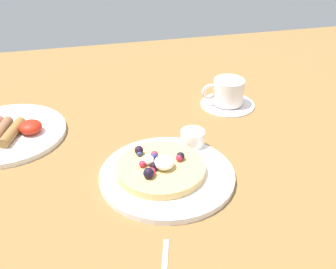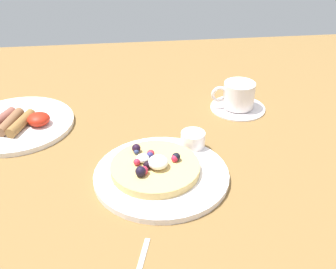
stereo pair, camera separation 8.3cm
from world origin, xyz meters
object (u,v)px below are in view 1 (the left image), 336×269
Objects in this scene: syrup_ramekin at (193,138)px; coffee_cup at (228,91)px; coffee_saucer at (227,104)px; breakfast_plate at (6,133)px; pancake_plate at (167,176)px.

coffee_cup is (14.02, 17.07, 1.12)cm from syrup_ramekin.
breakfast_plate is at bearing -177.34° from coffee_saucer.
pancake_plate reaches higher than coffee_saucer.
pancake_plate is at bearing -130.27° from coffee_saucer.
pancake_plate and breakfast_plate have the same top height.
coffee_cup is (21.44, 25.52, 3.33)cm from pancake_plate.
coffee_cup reaches higher than syrup_ramekin.
pancake_plate is 1.90× the size of coffee_saucer.
coffee_cup reaches higher than breakfast_plate.
pancake_plate is at bearing -36.75° from breakfast_plate.
pancake_plate is 5.10× the size of syrup_ramekin.
breakfast_plate is at bearing 143.25° from pancake_plate.
breakfast_plate is 52.59cm from coffee_saucer.
coffee_cup is at bearing 2.67° from breakfast_plate.
syrup_ramekin is (7.42, 8.46, 2.22)cm from pancake_plate.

